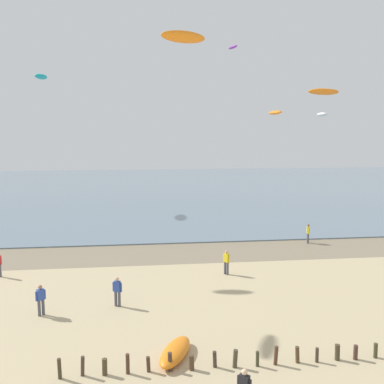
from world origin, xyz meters
TOP-DOWN VIEW (x-y plane):
  - wet_sand_strip at (0.00, 26.85)m, footprint 120.00×5.85m
  - sea at (0.00, 64.78)m, footprint 160.00×70.00m
  - groyne_mid at (5.82, 9.65)m, footprint 15.46×0.32m
  - person_nearest_camera at (0.06, 16.67)m, footprint 0.53×0.34m
  - person_mid_beach at (7.25, 21.32)m, footprint 0.40×0.46m
  - person_right_flank at (-3.97, 15.90)m, footprint 0.48×0.39m
  - person_far_down_beach at (16.02, 28.67)m, footprint 0.30×0.56m
  - grounded_kite at (2.86, 10.68)m, footprint 2.06×3.00m
  - kite_aloft_0 at (17.67, 30.46)m, footprint 3.45×1.97m
  - kite_aloft_1 at (3.79, 15.98)m, footprint 2.72×1.87m
  - kite_aloft_3 at (-10.68, 50.20)m, footprint 1.56×3.58m
  - kite_aloft_4 at (12.29, 27.26)m, footprint 0.97×2.13m
  - kite_aloft_6 at (12.49, 44.94)m, footprint 1.14×2.17m
  - kite_aloft_8 at (25.40, 48.74)m, footprint 1.55×3.42m

SIDE VIEW (x-z plane):
  - wet_sand_strip at x=0.00m, z-range 0.00..0.01m
  - sea at x=0.00m, z-range 0.00..0.10m
  - grounded_kite at x=2.86m, z-range 0.00..0.57m
  - groyne_mid at x=5.82m, z-range -0.07..0.82m
  - person_nearest_camera at x=0.06m, z-range 0.06..1.77m
  - person_mid_beach at x=7.25m, z-range 0.06..1.77m
  - person_right_flank at x=-3.97m, z-range 0.06..1.77m
  - person_far_down_beach at x=16.02m, z-range 0.06..1.77m
  - kite_aloft_4 at x=12.29m, z-range 11.07..11.50m
  - kite_aloft_8 at x=25.40m, z-range 11.61..12.16m
  - kite_aloft_0 at x=17.67m, z-range 12.89..13.60m
  - kite_aloft_1 at x=3.79m, z-range 14.29..15.04m
  - kite_aloft_3 at x=-10.68m, z-range 16.06..16.80m
  - kite_aloft_6 at x=12.49m, z-range 19.28..19.75m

